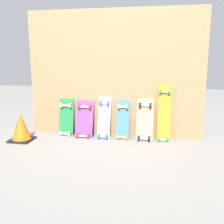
% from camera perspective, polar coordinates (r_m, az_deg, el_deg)
% --- Properties ---
extents(ground_plane, '(12.00, 12.00, 0.00)m').
position_cam_1_polar(ground_plane, '(3.45, 0.21, -5.43)').
color(ground_plane, gray).
extents(plywood_wall_panel, '(2.27, 0.04, 1.62)m').
position_cam_1_polar(plywood_wall_panel, '(3.37, 0.43, 8.19)').
color(plywood_wall_panel, '#99724C').
rests_on(plywood_wall_panel, ground).
extents(skateboard_green, '(0.20, 0.16, 0.55)m').
position_cam_1_polar(skateboard_green, '(3.54, -9.99, -1.61)').
color(skateboard_green, '#1E7238').
rests_on(skateboard_green, ground).
extents(skateboard_purple, '(0.23, 0.22, 0.54)m').
position_cam_1_polar(skateboard_purple, '(3.43, -6.11, -2.10)').
color(skateboard_purple, '#6B338C').
rests_on(skateboard_purple, ground).
extents(skateboard_white, '(0.16, 0.21, 0.59)m').
position_cam_1_polar(skateboard_white, '(3.37, -1.76, -1.77)').
color(skateboard_white, silver).
rests_on(skateboard_white, ground).
extents(skateboard_blue, '(0.17, 0.19, 0.56)m').
position_cam_1_polar(skateboard_blue, '(3.34, 2.36, -2.20)').
color(skateboard_blue, '#386BAD').
rests_on(skateboard_blue, ground).
extents(skateboard_natural, '(0.21, 0.21, 0.58)m').
position_cam_1_polar(skateboard_natural, '(3.30, 7.18, -2.18)').
color(skateboard_natural, tan).
rests_on(skateboard_natural, ground).
extents(skateboard_orange, '(0.17, 0.17, 0.77)m').
position_cam_1_polar(skateboard_orange, '(3.30, 11.32, -0.78)').
color(skateboard_orange, orange).
rests_on(skateboard_orange, ground).
extents(traffic_cone, '(0.27, 0.27, 0.36)m').
position_cam_1_polar(traffic_cone, '(3.44, -19.29, -3.14)').
color(traffic_cone, black).
rests_on(traffic_cone, ground).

